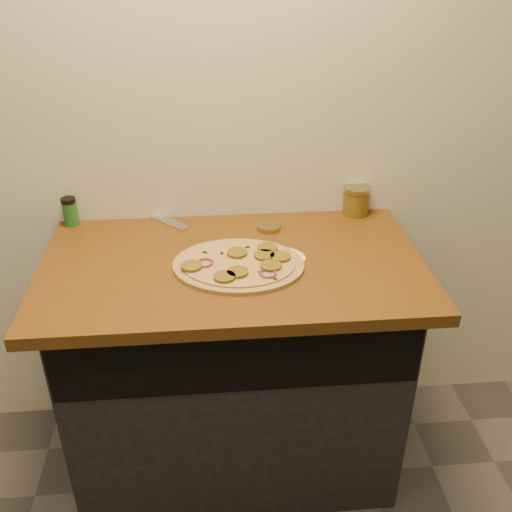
{
  "coord_description": "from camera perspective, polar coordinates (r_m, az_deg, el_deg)",
  "views": [
    {
      "loc": [
        -0.06,
        -0.13,
        1.8
      ],
      "look_at": [
        0.07,
        1.35,
        0.95
      ],
      "focal_mm": 40.0,
      "sensor_mm": 36.0,
      "label": 1
    }
  ],
  "objects": [
    {
      "name": "room_shell",
      "position": [
        0.18,
        17.17,
        -8.23
      ],
      "size": [
        4.02,
        3.52,
        2.71
      ],
      "color": "beige",
      "rests_on": "ground"
    },
    {
      "name": "cabinet",
      "position": [
        2.09,
        -2.14,
        -11.2
      ],
      "size": [
        1.1,
        0.6,
        0.86
      ],
      "primitive_type": "cube",
      "color": "black",
      "rests_on": "ground"
    },
    {
      "name": "countertop",
      "position": [
        1.8,
        -2.35,
        -0.98
      ],
      "size": [
        1.2,
        0.7,
        0.04
      ],
      "primitive_type": "cube",
      "color": "brown",
      "rests_on": "cabinet"
    },
    {
      "name": "pizza",
      "position": [
        1.75,
        -1.68,
        -0.83
      ],
      "size": [
        0.45,
        0.45,
        0.03
      ],
      "color": "tan",
      "rests_on": "countertop"
    },
    {
      "name": "chefs_knife",
      "position": [
        2.11,
        -10.39,
        4.19
      ],
      "size": [
        0.24,
        0.24,
        0.02
      ],
      "color": "#B7BAC1",
      "rests_on": "countertop"
    },
    {
      "name": "mason_jar_lid",
      "position": [
        1.98,
        1.3,
        2.92
      ],
      "size": [
        0.1,
        0.1,
        0.02
      ],
      "primitive_type": "cylinder",
      "rotation": [
        0.0,
        0.0,
        -0.3
      ],
      "color": "#998E59",
      "rests_on": "countertop"
    },
    {
      "name": "salsa_jar",
      "position": [
        2.1,
        9.98,
        5.52
      ],
      "size": [
        0.1,
        0.1,
        0.11
      ],
      "color": "maroon",
      "rests_on": "countertop"
    },
    {
      "name": "spice_shaker",
      "position": [
        2.09,
        -18.1,
        4.26
      ],
      "size": [
        0.05,
        0.05,
        0.1
      ],
      "color": "#1E6124",
      "rests_on": "countertop"
    },
    {
      "name": "flour_spill",
      "position": [
        1.82,
        2.34,
        0.04
      ],
      "size": [
        0.22,
        0.22,
        0.0
      ],
      "primitive_type": "cylinder",
      "rotation": [
        0.0,
        0.0,
        -0.41
      ],
      "color": "white",
      "rests_on": "countertop"
    }
  ]
}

